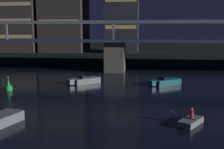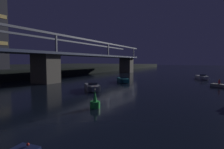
{
  "view_description": "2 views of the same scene",
  "coord_description": "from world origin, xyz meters",
  "px_view_note": "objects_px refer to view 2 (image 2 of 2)",
  "views": [
    {
      "loc": [
        5.71,
        -12.71,
        7.15
      ],
      "look_at": [
        1.7,
        19.87,
        2.22
      ],
      "focal_mm": 44.09,
      "sensor_mm": 36.0,
      "label": 1
    },
    {
      "loc": [
        -24.72,
        10.7,
        4.17
      ],
      "look_at": [
        1.6,
        24.69,
        2.01
      ],
      "focal_mm": 28.77,
      "sensor_mm": 36.0,
      "label": 2
    }
  ],
  "objects_px": {
    "channel_buoy": "(95,103)",
    "dinghy_with_paddler": "(220,85)",
    "river_bridge": "(46,60)",
    "speedboat_mid_left": "(123,80)",
    "speedboat_near_left": "(92,87)",
    "speedboat_mid_center": "(202,77)"
  },
  "relations": [
    {
      "from": "channel_buoy",
      "to": "dinghy_with_paddler",
      "type": "xyz_separation_m",
      "value": [
        20.75,
        -10.71,
        -0.2
      ]
    },
    {
      "from": "river_bridge",
      "to": "channel_buoy",
      "type": "xyz_separation_m",
      "value": [
        -11.42,
        -18.95,
        -3.96
      ]
    },
    {
      "from": "river_bridge",
      "to": "speedboat_mid_left",
      "type": "relative_size",
      "value": 18.03
    },
    {
      "from": "speedboat_near_left",
      "to": "channel_buoy",
      "type": "bearing_deg",
      "value": -144.31
    },
    {
      "from": "speedboat_mid_center",
      "to": "dinghy_with_paddler",
      "type": "bearing_deg",
      "value": -167.55
    },
    {
      "from": "speedboat_mid_left",
      "to": "channel_buoy",
      "type": "height_order",
      "value": "channel_buoy"
    },
    {
      "from": "speedboat_near_left",
      "to": "speedboat_mid_center",
      "type": "distance_m",
      "value": 29.27
    },
    {
      "from": "speedboat_near_left",
      "to": "speedboat_mid_left",
      "type": "xyz_separation_m",
      "value": [
        11.45,
        0.23,
        0.0
      ]
    },
    {
      "from": "speedboat_near_left",
      "to": "dinghy_with_paddler",
      "type": "relative_size",
      "value": 1.6
    },
    {
      "from": "river_bridge",
      "to": "speedboat_mid_center",
      "type": "height_order",
      "value": "river_bridge"
    },
    {
      "from": "speedboat_near_left",
      "to": "dinghy_with_paddler",
      "type": "distance_m",
      "value": 20.81
    },
    {
      "from": "river_bridge",
      "to": "speedboat_near_left",
      "type": "distance_m",
      "value": 13.81
    },
    {
      "from": "speedboat_mid_left",
      "to": "speedboat_mid_center",
      "type": "height_order",
      "value": "same"
    },
    {
      "from": "speedboat_mid_left",
      "to": "dinghy_with_paddler",
      "type": "bearing_deg",
      "value": -87.14
    },
    {
      "from": "speedboat_mid_center",
      "to": "dinghy_with_paddler",
      "type": "xyz_separation_m",
      "value": [
        -13.51,
        -2.98,
        -0.14
      ]
    },
    {
      "from": "speedboat_mid_center",
      "to": "channel_buoy",
      "type": "height_order",
      "value": "channel_buoy"
    },
    {
      "from": "river_bridge",
      "to": "dinghy_with_paddler",
      "type": "relative_size",
      "value": 30.46
    },
    {
      "from": "speedboat_mid_center",
      "to": "channel_buoy",
      "type": "xyz_separation_m",
      "value": [
        -34.27,
        7.73,
        0.06
      ]
    },
    {
      "from": "speedboat_mid_left",
      "to": "dinghy_with_paddler",
      "type": "height_order",
      "value": "dinghy_with_paddler"
    },
    {
      "from": "river_bridge",
      "to": "channel_buoy",
      "type": "bearing_deg",
      "value": -121.08
    },
    {
      "from": "dinghy_with_paddler",
      "to": "channel_buoy",
      "type": "bearing_deg",
      "value": 152.7
    },
    {
      "from": "river_bridge",
      "to": "speedboat_mid_center",
      "type": "relative_size",
      "value": 16.71
    }
  ]
}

